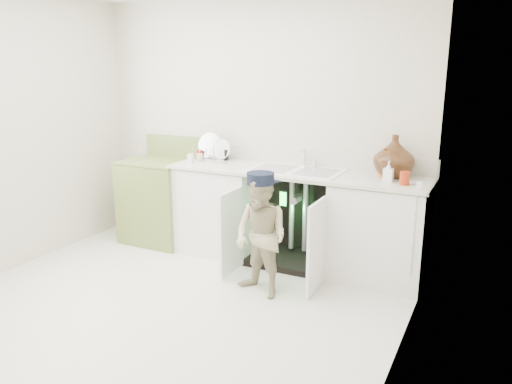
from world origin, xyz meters
TOP-DOWN VIEW (x-y plane):
  - ground at (0.00, 0.00)m, footprint 3.50×3.50m
  - room_shell at (0.00, 0.00)m, footprint 6.00×5.50m
  - counter_run at (0.59, 1.21)m, footprint 2.44×1.02m
  - avocado_stove at (-0.98, 1.18)m, footprint 0.71×0.65m
  - repair_worker at (0.57, 0.44)m, footprint 0.58×0.68m

SIDE VIEW (x-z plane):
  - ground at x=0.00m, z-range 0.00..0.00m
  - avocado_stove at x=-0.98m, z-range -0.10..1.00m
  - counter_run at x=0.59m, z-range -0.15..1.11m
  - repair_worker at x=0.57m, z-range 0.00..1.03m
  - room_shell at x=0.00m, z-range 0.62..1.88m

